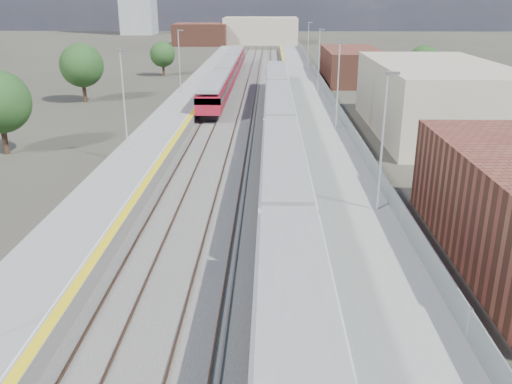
{
  "coord_description": "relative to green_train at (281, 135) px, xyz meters",
  "views": [
    {
      "loc": [
        0.64,
        -5.89,
        11.99
      ],
      "look_at": [
        -0.05,
        21.37,
        2.2
      ],
      "focal_mm": 38.0,
      "sensor_mm": 36.0,
      "label": 1
    }
  ],
  "objects": [
    {
      "name": "ballast_bed",
      "position": [
        -3.75,
        17.83,
        -2.07
      ],
      "size": [
        10.5,
        155.0,
        0.06
      ],
      "primitive_type": "cube",
      "color": "#565451",
      "rests_on": "ground"
    },
    {
      "name": "tree_d",
      "position": [
        19.81,
        34.28,
        1.72
      ],
      "size": [
        4.49,
        4.49,
        6.08
      ],
      "color": "#382619",
      "rests_on": "ground"
    },
    {
      "name": "red_train",
      "position": [
        -7.0,
        39.36,
        -0.12
      ],
      "size": [
        2.66,
        53.94,
        3.35
      ],
      "color": "black",
      "rests_on": "ground"
    },
    {
      "name": "buildings",
      "position": [
        -19.62,
        103.93,
        8.6
      ],
      "size": [
        72.0,
        185.5,
        40.0
      ],
      "color": "brown",
      "rests_on": "ground"
    },
    {
      "name": "platform_left",
      "position": [
        -10.55,
        17.82,
        -1.59
      ],
      "size": [
        4.3,
        155.0,
        8.52
      ],
      "color": "slate",
      "rests_on": "ground"
    },
    {
      "name": "green_train",
      "position": [
        0.0,
        0.0,
        0.0
      ],
      "size": [
        2.71,
        75.63,
        2.99
      ],
      "color": "black",
      "rests_on": "ground"
    },
    {
      "name": "tree_b",
      "position": [
        -23.38,
        24.86,
        2.3
      ],
      "size": [
        5.16,
        5.16,
        6.99
      ],
      "color": "#382619",
      "rests_on": "ground"
    },
    {
      "name": "tree_c",
      "position": [
        -18.18,
        48.53,
        1.34
      ],
      "size": [
        4.04,
        4.04,
        5.48
      ],
      "color": "#382619",
      "rests_on": "ground"
    },
    {
      "name": "tracks",
      "position": [
        -3.15,
        19.5,
        -2.0
      ],
      "size": [
        8.96,
        160.0,
        0.17
      ],
      "color": "#4C3323",
      "rests_on": "ground"
    },
    {
      "name": "ground",
      "position": [
        -1.5,
        15.33,
        -2.1
      ],
      "size": [
        320.0,
        320.0,
        0.0
      ],
      "primitive_type": "plane",
      "color": "#47443A",
      "rests_on": "ground"
    },
    {
      "name": "platform_right",
      "position": [
        3.78,
        17.82,
        -1.57
      ],
      "size": [
        4.7,
        155.0,
        8.52
      ],
      "color": "slate",
      "rests_on": "ground"
    }
  ]
}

